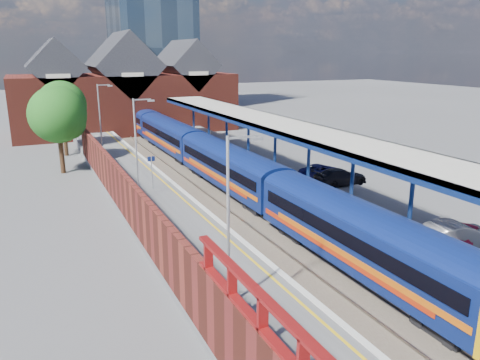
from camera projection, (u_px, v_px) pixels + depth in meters
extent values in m
plane|color=#5B5B5E|center=(190.00, 176.00, 43.05)|extent=(240.00, 240.00, 0.00)
cube|color=#473D33|center=(234.00, 207.00, 34.29)|extent=(6.00, 76.00, 0.06)
cube|color=slate|center=(206.00, 210.00, 33.37)|extent=(0.07, 76.00, 0.14)
cube|color=slate|center=(224.00, 207.00, 33.95)|extent=(0.07, 76.00, 0.14)
cube|color=slate|center=(244.00, 204.00, 34.58)|extent=(0.07, 76.00, 0.14)
cube|color=slate|center=(261.00, 202.00, 35.16)|extent=(0.07, 76.00, 0.14)
cube|color=#565659|center=(161.00, 211.00, 31.94)|extent=(5.00, 76.00, 1.00)
cube|color=#565659|center=(304.00, 191.00, 36.59)|extent=(6.00, 76.00, 1.00)
cube|color=silver|center=(193.00, 199.00, 32.75)|extent=(0.30, 76.00, 0.05)
cube|color=silver|center=(272.00, 189.00, 35.30)|extent=(0.30, 76.00, 0.05)
cube|color=yellow|center=(185.00, 201.00, 32.52)|extent=(0.14, 76.00, 0.01)
cube|color=navy|center=(363.00, 240.00, 23.44)|extent=(2.91, 16.02, 2.50)
cube|color=navy|center=(365.00, 216.00, 23.11)|extent=(2.91, 16.02, 0.60)
cube|color=navy|center=(230.00, 168.00, 37.97)|extent=(2.91, 16.02, 2.50)
cube|color=navy|center=(230.00, 153.00, 37.64)|extent=(2.91, 16.02, 0.60)
cube|color=navy|center=(171.00, 136.00, 52.51)|extent=(2.91, 16.02, 2.50)
cube|color=navy|center=(171.00, 125.00, 52.18)|extent=(2.91, 16.02, 0.60)
cube|color=navy|center=(138.00, 118.00, 67.05)|extent=(2.91, 16.02, 2.50)
cube|color=navy|center=(137.00, 109.00, 66.72)|extent=(2.91, 16.02, 0.60)
cube|color=black|center=(182.00, 146.00, 44.55)|extent=(0.04, 60.54, 0.70)
cube|color=#D15B0D|center=(182.00, 154.00, 44.76)|extent=(0.03, 55.27, 0.30)
cube|color=#B6280C|center=(182.00, 157.00, 44.82)|extent=(0.03, 55.27, 0.30)
cube|color=black|center=(450.00, 325.00, 18.96)|extent=(2.00, 2.40, 0.60)
cube|color=black|center=(130.00, 124.00, 72.37)|extent=(2.00, 2.40, 0.60)
cylinder|color=navy|center=(411.00, 205.00, 24.99)|extent=(0.24, 0.24, 4.20)
cylinder|color=navy|center=(352.00, 182.00, 29.37)|extent=(0.24, 0.24, 4.20)
cylinder|color=navy|center=(308.00, 165.00, 33.75)|extent=(0.24, 0.24, 4.20)
cylinder|color=navy|center=(275.00, 152.00, 38.13)|extent=(0.24, 0.24, 4.20)
cylinder|color=navy|center=(248.00, 142.00, 42.50)|extent=(0.24, 0.24, 4.20)
cylinder|color=navy|center=(227.00, 134.00, 46.88)|extent=(0.24, 0.24, 4.20)
cylinder|color=navy|center=(209.00, 127.00, 51.26)|extent=(0.24, 0.24, 4.20)
cylinder|color=navy|center=(194.00, 121.00, 55.64)|extent=(0.24, 0.24, 4.20)
cube|color=beige|center=(287.00, 126.00, 36.86)|extent=(4.50, 52.00, 0.25)
cube|color=navy|center=(263.00, 130.00, 36.03)|extent=(0.20, 52.00, 0.55)
cube|color=navy|center=(310.00, 126.00, 37.77)|extent=(0.20, 52.00, 0.55)
cylinder|color=#A5A8AA|center=(228.00, 225.00, 18.22)|extent=(0.12, 0.12, 7.00)
cube|color=#A5A8AA|center=(242.00, 137.00, 17.57)|extent=(1.20, 0.08, 0.08)
cube|color=#A5A8AA|center=(256.00, 139.00, 17.83)|extent=(0.45, 0.18, 0.12)
cylinder|color=#A5A8AA|center=(136.00, 150.00, 32.23)|extent=(0.12, 0.12, 7.00)
cube|color=#A5A8AA|center=(142.00, 100.00, 31.58)|extent=(1.20, 0.08, 0.08)
cube|color=#A5A8AA|center=(151.00, 101.00, 31.85)|extent=(0.45, 0.18, 0.12)
cylinder|color=#A5A8AA|center=(100.00, 120.00, 46.24)|extent=(0.12, 0.12, 7.00)
cube|color=#A5A8AA|center=(104.00, 85.00, 45.59)|extent=(1.20, 0.08, 0.08)
cube|color=#A5A8AA|center=(110.00, 86.00, 45.86)|extent=(0.45, 0.18, 0.12)
cylinder|color=#A5A8AA|center=(152.00, 172.00, 35.18)|extent=(0.08, 0.08, 2.50)
cube|color=#0C194C|center=(151.00, 159.00, 34.91)|extent=(0.55, 0.06, 0.35)
cube|color=maroon|center=(142.00, 218.00, 25.14)|extent=(0.35, 50.00, 2.80)
cube|color=maroon|center=(303.00, 357.00, 10.62)|extent=(0.30, 0.12, 1.00)
cube|color=maroon|center=(263.00, 314.00, 12.37)|extent=(0.30, 0.12, 1.00)
cube|color=maroon|center=(232.00, 281.00, 14.12)|extent=(0.30, 0.12, 1.00)
cube|color=maroon|center=(208.00, 256.00, 15.88)|extent=(0.30, 0.12, 1.00)
cube|color=maroon|center=(125.00, 103.00, 66.52)|extent=(30.00, 12.00, 8.00)
cube|color=#232328|center=(54.00, 66.00, 61.51)|extent=(7.13, 12.00, 7.13)
cube|color=#232328|center=(123.00, 65.00, 65.14)|extent=(9.16, 12.00, 9.16)
cube|color=#232328|center=(185.00, 65.00, 68.78)|extent=(7.13, 12.00, 7.13)
cube|color=beige|center=(58.00, 76.00, 56.47)|extent=(2.80, 0.15, 0.50)
cube|color=beige|center=(133.00, 75.00, 60.11)|extent=(2.80, 0.15, 0.50)
cube|color=beige|center=(199.00, 73.00, 63.75)|extent=(2.80, 0.15, 0.50)
cube|color=#425A71|center=(150.00, 1.00, 85.60)|extent=(14.00, 14.00, 40.00)
cylinder|color=#382314|center=(61.00, 152.00, 43.54)|extent=(0.44, 0.44, 4.00)
sphere|color=#1E5316|center=(57.00, 115.00, 42.61)|extent=(5.20, 5.20, 5.20)
sphere|color=#1E5316|center=(68.00, 122.00, 42.68)|extent=(3.20, 3.20, 3.20)
cylinder|color=#382314|center=(65.00, 138.00, 50.95)|extent=(0.44, 0.44, 4.00)
sphere|color=#1E5316|center=(62.00, 105.00, 50.02)|extent=(5.20, 5.20, 5.20)
sphere|color=#1E5316|center=(71.00, 112.00, 50.09)|extent=(3.20, 3.20, 3.20)
imported|color=#A80E31|center=(466.00, 234.00, 24.91)|extent=(4.00, 2.63, 1.27)
imported|color=#A7A8AC|center=(456.00, 236.00, 24.38)|extent=(4.70, 2.23, 1.49)
imported|color=black|center=(340.00, 177.00, 36.28)|extent=(4.51, 1.95, 1.29)
imported|color=navy|center=(319.00, 170.00, 38.80)|extent=(4.17, 2.88, 1.06)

